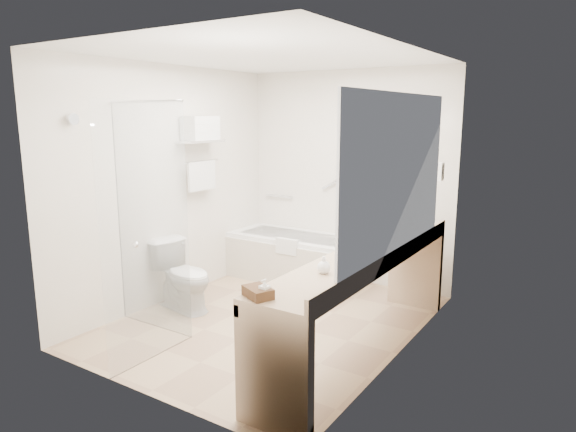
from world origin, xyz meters
The scene contains 25 objects.
floor centered at (0.00, 0.00, 0.00)m, with size 3.20×3.20×0.00m, color tan.
ceiling centered at (0.00, 0.00, 2.50)m, with size 2.60×3.20×0.10m, color white.
wall_back centered at (0.00, 1.60, 1.25)m, with size 2.60×0.10×2.50m, color silver.
wall_front centered at (0.00, -1.60, 1.25)m, with size 2.60×0.10×2.50m, color silver.
wall_left centered at (-1.30, 0.00, 1.25)m, with size 0.10×3.20×2.50m, color silver.
wall_right centered at (1.30, 0.00, 1.25)m, with size 0.10×3.20×2.50m, color silver.
bathtub centered at (-0.50, 1.24, 0.28)m, with size 1.60×0.73×0.59m.
grab_bar_short centered at (-0.95, 1.56, 0.95)m, with size 0.03×0.03×0.40m, color silver.
grab_bar_long centered at (-0.05, 1.56, 1.25)m, with size 0.03×0.03×0.60m, color silver.
shower_enclosure centered at (-0.63, -0.93, 1.07)m, with size 0.96×0.91×2.11m.
towel_shelf centered at (-1.17, 0.35, 1.75)m, with size 0.24×0.55×0.81m.
vanity_counter centered at (1.02, -0.15, 0.64)m, with size 0.55×2.70×0.95m.
sink centered at (1.05, 0.25, 0.82)m, with size 0.40×0.52×0.14m, color white.
faucet centered at (1.20, 0.25, 0.93)m, with size 0.03×0.03×0.14m, color silver.
mirror centered at (1.29, -0.15, 1.55)m, with size 0.02×2.00×1.20m, color silver.
hairdryer_unit centered at (1.25, 1.05, 1.45)m, with size 0.08×0.10×0.18m, color silver.
toilet centered at (-0.95, -0.22, 0.35)m, with size 0.40×0.72×0.70m, color white.
amenity_basket centered at (0.87, -1.40, 0.88)m, with size 0.20×0.13×0.07m, color #4E321C.
soap_bottle_a centered at (0.91, -1.39, 0.88)m, with size 0.06×0.13×0.06m, color silver.
soap_bottle_b centered at (0.97, -0.73, 0.90)m, with size 0.10×0.13×0.10m, color silver.
water_bottle_left centered at (1.03, 0.99, 0.95)m, with size 0.07×0.07×0.22m.
water_bottle_mid centered at (1.02, 1.10, 0.93)m, with size 0.05×0.05×0.17m.
water_bottle_right centered at (1.01, 0.85, 0.95)m, with size 0.07×0.07×0.21m.
drinking_glass_near centered at (0.84, 0.79, 0.90)m, with size 0.07×0.07×0.10m, color silver.
drinking_glass_far centered at (1.03, 0.79, 0.90)m, with size 0.08×0.08×0.10m, color silver.
Camera 1 is at (2.70, -3.89, 1.99)m, focal length 32.00 mm.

